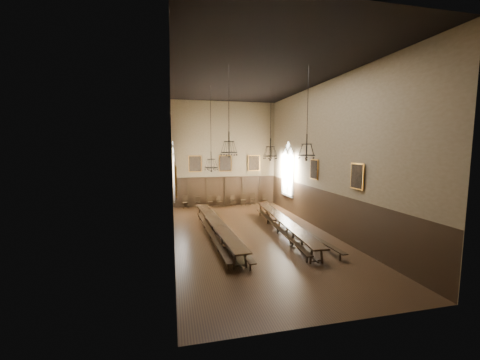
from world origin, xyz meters
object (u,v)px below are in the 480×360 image
object	(u,v)px
table_left	(216,229)
chair_3	(219,203)
chair_2	(210,204)
chandelier_front_left	(229,146)
bench_left_inner	(227,232)
chair_0	(185,204)
chair_7	(265,201)
chair_6	(253,201)
bench_right_outer	(295,228)
chandelier_front_right	(307,149)
chandelier_back_left	(211,162)
table_right	(283,225)
chair_5	(243,202)
chandelier_back_right	(270,152)
chair_1	(198,204)
bench_left_outer	(210,234)
bench_right_inner	(278,229)
chair_4	(233,203)

from	to	relation	value
table_left	chair_3	world-z (taller)	chair_3
chair_2	chandelier_front_left	distance (m)	11.82
bench_left_inner	chair_0	size ratio (longest dim) A/B	10.15
chair_7	chair_6	bearing A→B (deg)	170.28
bench_right_outer	chandelier_front_right	world-z (taller)	chandelier_front_right
chair_6	chandelier_front_left	size ratio (longest dim) A/B	0.24
chair_7	chandelier_back_left	bearing A→B (deg)	-142.21
chandelier_back_left	chair_7	bearing A→B (deg)	45.28
table_right	bench_right_outer	bearing A→B (deg)	-22.08
bench_right_outer	chair_3	distance (m)	9.34
chair_3	chandelier_front_right	world-z (taller)	chandelier_front_right
bench_right_outer	chair_5	distance (m)	8.86
chandelier_front_left	chandelier_front_right	size ratio (longest dim) A/B	0.97
chandelier_back_right	chair_3	bearing A→B (deg)	110.22
chair_1	chandelier_back_left	world-z (taller)	chandelier_back_left
chandelier_back_right	chandelier_front_right	xyz separation A→B (m)	(0.12, -5.04, 0.21)
chandelier_front_right	table_left	bearing A→B (deg)	141.22
chair_6	chandelier_back_left	xyz separation A→B (m)	(-4.42, -5.65, 3.83)
bench_left_outer	chair_7	distance (m)	10.66
table_left	bench_right_inner	world-z (taller)	table_left
table_right	chandelier_front_left	bearing A→B (deg)	-149.22
chair_5	chandelier_front_left	xyz separation A→B (m)	(-3.36, -10.75, 4.87)
chandelier_front_left	chair_2	bearing A→B (deg)	87.74
table_left	bench_right_inner	size ratio (longest dim) A/B	1.10
chair_6	chandelier_front_right	bearing A→B (deg)	-73.19
chair_4	chandelier_front_left	xyz separation A→B (m)	(-2.42, -10.77, 4.91)
chair_1	chair_5	size ratio (longest dim) A/B	0.92
table_left	chair_0	xyz separation A→B (m)	(-1.39, 8.24, -0.11)
table_left	bench_right_outer	distance (m)	4.72
chair_3	chair_5	world-z (taller)	chair_5
chandelier_back_left	chandelier_back_right	size ratio (longest dim) A/B	1.16
chair_2	chair_3	distance (m)	0.79
chair_0	bench_right_inner	bearing A→B (deg)	-68.08
chandelier_front_left	chandelier_back_right	bearing A→B (deg)	50.09
table_right	chair_2	bearing A→B (deg)	111.19
table_left	chair_7	distance (m)	10.02
table_right	chandelier_front_left	world-z (taller)	chandelier_front_left
chair_2	chair_4	bearing A→B (deg)	-1.23
bench_left_outer	chair_3	size ratio (longest dim) A/B	10.83
chair_1	chandelier_front_left	xyz separation A→B (m)	(0.64, -10.71, 4.90)
chair_5	chandelier_front_right	distance (m)	12.44
table_right	chair_3	size ratio (longest dim) A/B	12.26
bench_right_inner	chair_3	world-z (taller)	chair_3
table_left	bench_left_inner	distance (m)	0.69
bench_left_outer	bench_right_inner	distance (m)	4.02
chair_4	chair_5	world-z (taller)	chair_5
table_right	chandelier_front_left	size ratio (longest dim) A/B	2.53
bench_right_inner	chandelier_front_right	distance (m)	5.53
bench_left_inner	chair_6	world-z (taller)	chair_6
chair_2	chair_6	xyz separation A→B (m)	(3.80, 0.03, 0.03)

